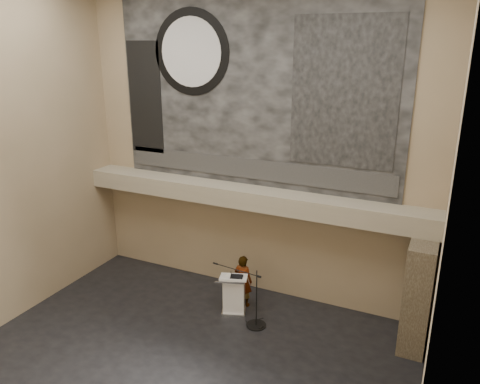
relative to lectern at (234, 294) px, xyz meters
The scene contains 18 objects.
floor 2.56m from the lectern, 93.55° to the right, with size 10.00×10.00×0.00m, color black.
wall_back 4.00m from the lectern, 95.85° to the left, with size 10.00×0.02×8.50m, color #8E7A5A.
wall_right 6.58m from the lectern, 27.21° to the right, with size 0.02×8.00×8.50m, color #8E7A5A.
soffit 2.65m from the lectern, 97.94° to the left, with size 10.00×0.80×0.50m, color gray.
sprinkler_left 2.95m from the lectern, 148.89° to the left, with size 0.04×0.04×0.06m, color #B2893D.
sprinkler_right 2.94m from the lectern, 31.25° to the left, with size 0.04×0.04×0.06m, color #B2893D.
banner 5.36m from the lectern, 95.97° to the left, with size 8.00×0.05×5.00m, color black.
banner_text_strip 3.42m from the lectern, 96.14° to the left, with size 7.76×0.02×0.55m, color #2C2C2C.
banner_clock_rim 6.61m from the lectern, 143.64° to the left, with size 2.30×2.30×0.02m, color black.
banner_clock_face 6.60m from the lectern, 144.02° to the left, with size 1.84×1.84×0.02m, color silver.
banner_building_print 5.89m from the lectern, 32.66° to the left, with size 2.60×0.02×3.60m, color black.
banner_brick_print 6.18m from the lectern, 157.96° to the left, with size 1.10×0.02×3.20m, color black.
stone_pier 4.61m from the lectern, ahead, with size 0.60×1.40×2.70m, color #403527.
lectern is the anchor object (origin of this frame).
binder 0.57m from the lectern, 21.07° to the right, with size 0.33×0.26×0.04m, color black.
papers 0.56m from the lectern, 154.37° to the right, with size 0.21×0.29×0.01m, color silver.
speaker_person 0.52m from the lectern, 84.28° to the left, with size 0.54×0.35×1.48m, color white.
mic_stand 0.85m from the lectern, 22.05° to the right, with size 1.58×0.52×1.58m.
Camera 1 is at (4.98, -7.40, 7.02)m, focal length 35.00 mm.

